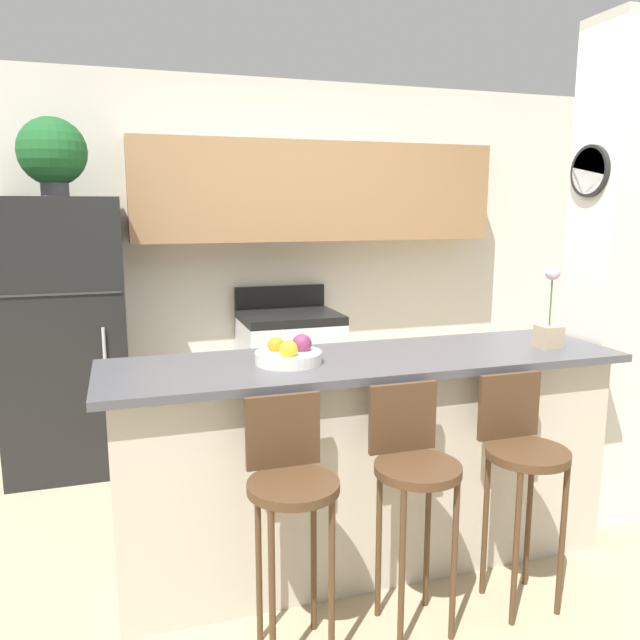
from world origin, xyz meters
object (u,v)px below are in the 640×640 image
(bar_stool_left, at_px, (291,489))
(bar_stool_mid, at_px, (413,472))
(refrigerator, at_px, (66,335))
(potted_plant_on_fridge, at_px, (52,153))
(fruit_bowl, at_px, (289,355))
(bar_stool_right, at_px, (522,457))
(stove_range, at_px, (290,374))
(orchid_vase, at_px, (550,322))

(bar_stool_left, relative_size, bar_stool_mid, 1.00)
(refrigerator, bearing_deg, bar_stool_left, -66.80)
(potted_plant_on_fridge, bearing_deg, fruit_bowl, -57.58)
(refrigerator, distance_m, bar_stool_right, 2.82)
(stove_range, bearing_deg, bar_stool_mid, -92.34)
(potted_plant_on_fridge, xyz_separation_m, orchid_vase, (2.29, -1.68, -0.86))
(refrigerator, xyz_separation_m, bar_stool_left, (0.90, -2.09, -0.22))
(potted_plant_on_fridge, bearing_deg, orchid_vase, -36.33)
(stove_range, height_order, orchid_vase, orchid_vase)
(bar_stool_right, relative_size, potted_plant_on_fridge, 2.05)
(bar_stool_right, bearing_deg, refrigerator, 131.90)
(stove_range, xyz_separation_m, fruit_bowl, (-0.45, -1.69, 0.56))
(bar_stool_mid, distance_m, potted_plant_on_fridge, 2.84)
(stove_range, height_order, bar_stool_right, stove_range)
(stove_range, xyz_separation_m, potted_plant_on_fridge, (-1.47, -0.07, 1.50))
(bar_stool_left, height_order, orchid_vase, orchid_vase)
(potted_plant_on_fridge, relative_size, orchid_vase, 1.19)
(fruit_bowl, bearing_deg, potted_plant_on_fridge, 122.42)
(stove_range, bearing_deg, orchid_vase, -65.12)
(fruit_bowl, bearing_deg, bar_stool_left, -104.84)
(fruit_bowl, bearing_deg, refrigerator, 122.42)
(refrigerator, relative_size, orchid_vase, 4.33)
(bar_stool_mid, height_order, potted_plant_on_fridge, potted_plant_on_fridge)
(bar_stool_right, bearing_deg, stove_range, 100.51)
(refrigerator, height_order, potted_plant_on_fridge, potted_plant_on_fridge)
(bar_stool_left, relative_size, potted_plant_on_fridge, 2.05)
(potted_plant_on_fridge, bearing_deg, bar_stool_right, -48.10)
(bar_stool_right, relative_size, orchid_vase, 2.45)
(refrigerator, height_order, bar_stool_left, refrigerator)
(bar_stool_right, bearing_deg, potted_plant_on_fridge, 131.90)
(refrigerator, relative_size, fruit_bowl, 5.92)
(stove_range, distance_m, bar_stool_left, 2.25)
(refrigerator, height_order, bar_stool_right, refrigerator)
(stove_range, distance_m, orchid_vase, 2.04)
(orchid_vase, bearing_deg, bar_stool_mid, -155.78)
(refrigerator, distance_m, bar_stool_mid, 2.52)
(bar_stool_mid, xyz_separation_m, potted_plant_on_fridge, (-1.39, 2.09, 1.33))
(fruit_bowl, bearing_deg, orchid_vase, -3.31)
(bar_stool_left, xyz_separation_m, fruit_bowl, (0.13, 0.48, 0.38))
(stove_range, relative_size, orchid_vase, 2.72)
(stove_range, xyz_separation_m, bar_stool_right, (0.40, -2.17, 0.18))
(bar_stool_mid, distance_m, fruit_bowl, 0.71)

